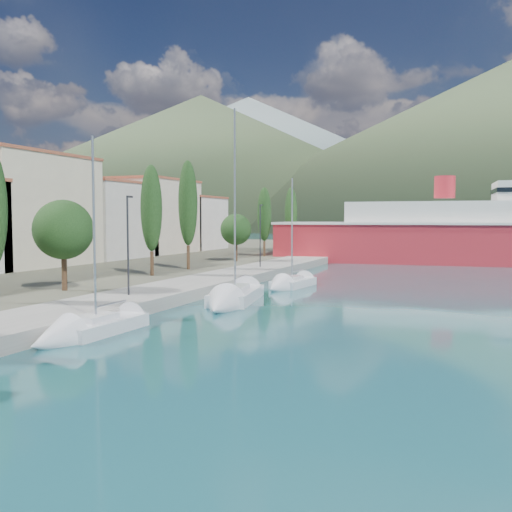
% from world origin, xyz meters
% --- Properties ---
extents(ground, '(1400.00, 1400.00, 0.00)m').
position_xyz_m(ground, '(0.00, 120.00, 0.00)').
color(ground, '#1B535C').
extents(quay, '(5.00, 88.00, 0.80)m').
position_xyz_m(quay, '(-9.00, 26.00, 0.40)').
color(quay, gray).
rests_on(quay, ground).
extents(town_buildings, '(9.20, 69.20, 11.30)m').
position_xyz_m(town_buildings, '(-32.00, 36.91, 5.57)').
color(town_buildings, beige).
rests_on(town_buildings, land_strip).
extents(tree_row, '(3.95, 65.69, 10.25)m').
position_xyz_m(tree_row, '(-14.69, 30.38, 5.56)').
color(tree_row, '#47301E').
rests_on(tree_row, land_strip).
extents(lamp_posts, '(0.15, 48.04, 6.06)m').
position_xyz_m(lamp_posts, '(-9.00, 14.56, 4.08)').
color(lamp_posts, '#2D2D33').
rests_on(lamp_posts, quay).
extents(sailboat_near, '(2.28, 7.10, 10.12)m').
position_xyz_m(sailboat_near, '(-5.92, 6.85, 0.28)').
color(sailboat_near, silver).
rests_on(sailboat_near, ground).
extents(sailboat_mid, '(4.19, 9.70, 13.54)m').
position_xyz_m(sailboat_mid, '(-3.62, 18.43, 0.32)').
color(sailboat_mid, silver).
rests_on(sailboat_mid, ground).
extents(sailboat_far, '(2.84, 6.65, 9.48)m').
position_xyz_m(sailboat_far, '(-3.18, 28.14, 0.27)').
color(sailboat_far, silver).
rests_on(sailboat_far, ground).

